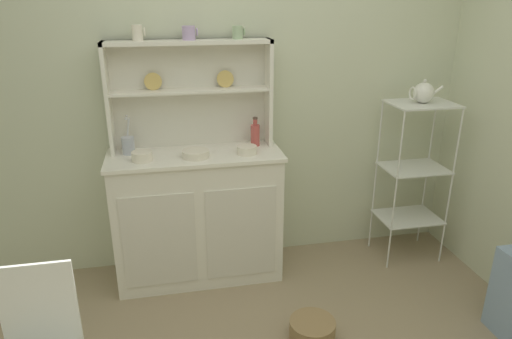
{
  "coord_description": "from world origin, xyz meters",
  "views": [
    {
      "loc": [
        -0.49,
        -1.46,
        1.85
      ],
      "look_at": [
        0.03,
        1.12,
        0.85
      ],
      "focal_mm": 32.42,
      "sensor_mm": 36.0,
      "label": 1
    }
  ],
  "objects_px": {
    "bakers_rack": "(414,164)",
    "jam_bottle": "(255,134)",
    "hutch_shelf_unit": "(190,86)",
    "floor_basket": "(312,331)",
    "porcelain_teapot": "(423,93)",
    "utensil_jar": "(128,145)",
    "bowl_mixing_large": "(142,156)",
    "cup_cream_0": "(138,33)",
    "hutch_cabinet": "(198,215)"
  },
  "relations": [
    {
      "from": "porcelain_teapot",
      "to": "jam_bottle",
      "type": "bearing_deg",
      "value": 173.55
    },
    {
      "from": "bakers_rack",
      "to": "floor_basket",
      "type": "height_order",
      "value": "bakers_rack"
    },
    {
      "from": "bakers_rack",
      "to": "bowl_mixing_large",
      "type": "relative_size",
      "value": 9.18
    },
    {
      "from": "hutch_shelf_unit",
      "to": "bakers_rack",
      "type": "xyz_separation_m",
      "value": [
        1.54,
        -0.21,
        -0.57
      ]
    },
    {
      "from": "floor_basket",
      "to": "bowl_mixing_large",
      "type": "xyz_separation_m",
      "value": [
        -0.89,
        0.73,
        0.86
      ]
    },
    {
      "from": "utensil_jar",
      "to": "bowl_mixing_large",
      "type": "bearing_deg",
      "value": -60.33
    },
    {
      "from": "jam_bottle",
      "to": "hutch_shelf_unit",
      "type": "bearing_deg",
      "value": 169.3
    },
    {
      "from": "bakers_rack",
      "to": "bowl_mixing_large",
      "type": "height_order",
      "value": "bakers_rack"
    },
    {
      "from": "floor_basket",
      "to": "porcelain_teapot",
      "type": "distance_m",
      "value": 1.71
    },
    {
      "from": "utensil_jar",
      "to": "porcelain_teapot",
      "type": "height_order",
      "value": "porcelain_teapot"
    },
    {
      "from": "hutch_shelf_unit",
      "to": "floor_basket",
      "type": "relative_size",
      "value": 3.98
    },
    {
      "from": "utensil_jar",
      "to": "porcelain_teapot",
      "type": "relative_size",
      "value": 1.09
    },
    {
      "from": "hutch_shelf_unit",
      "to": "bakers_rack",
      "type": "distance_m",
      "value": 1.66
    },
    {
      "from": "jam_bottle",
      "to": "utensil_jar",
      "type": "xyz_separation_m",
      "value": [
        -0.83,
        -0.01,
        -0.02
      ]
    },
    {
      "from": "hutch_shelf_unit",
      "to": "jam_bottle",
      "type": "relative_size",
      "value": 5.34
    },
    {
      "from": "bowl_mixing_large",
      "to": "cup_cream_0",
      "type": "bearing_deg",
      "value": 81.25
    },
    {
      "from": "bakers_rack",
      "to": "jam_bottle",
      "type": "bearing_deg",
      "value": 173.56
    },
    {
      "from": "hutch_cabinet",
      "to": "utensil_jar",
      "type": "bearing_deg",
      "value": 169.16
    },
    {
      "from": "bakers_rack",
      "to": "floor_basket",
      "type": "bearing_deg",
      "value": -141.98
    },
    {
      "from": "floor_basket",
      "to": "porcelain_teapot",
      "type": "relative_size",
      "value": 1.15
    },
    {
      "from": "bowl_mixing_large",
      "to": "jam_bottle",
      "type": "height_order",
      "value": "jam_bottle"
    },
    {
      "from": "hutch_cabinet",
      "to": "bakers_rack",
      "type": "height_order",
      "value": "bakers_rack"
    },
    {
      "from": "jam_bottle",
      "to": "cup_cream_0",
      "type": "bearing_deg",
      "value": 177.09
    },
    {
      "from": "bakers_rack",
      "to": "bowl_mixing_large",
      "type": "bearing_deg",
      "value": -179.0
    },
    {
      "from": "hutch_shelf_unit",
      "to": "bakers_rack",
      "type": "bearing_deg",
      "value": -7.59
    },
    {
      "from": "utensil_jar",
      "to": "bakers_rack",
      "type": "bearing_deg",
      "value": -3.51
    },
    {
      "from": "porcelain_teapot",
      "to": "utensil_jar",
      "type": "bearing_deg",
      "value": 176.48
    },
    {
      "from": "utensil_jar",
      "to": "hutch_cabinet",
      "type": "bearing_deg",
      "value": -10.84
    },
    {
      "from": "floor_basket",
      "to": "utensil_jar",
      "type": "height_order",
      "value": "utensil_jar"
    },
    {
      "from": "hutch_cabinet",
      "to": "bowl_mixing_large",
      "type": "distance_m",
      "value": 0.57
    },
    {
      "from": "cup_cream_0",
      "to": "bowl_mixing_large",
      "type": "distance_m",
      "value": 0.74
    },
    {
      "from": "floor_basket",
      "to": "porcelain_teapot",
      "type": "height_order",
      "value": "porcelain_teapot"
    },
    {
      "from": "jam_bottle",
      "to": "porcelain_teapot",
      "type": "relative_size",
      "value": 0.85
    },
    {
      "from": "hutch_cabinet",
      "to": "bowl_mixing_large",
      "type": "xyz_separation_m",
      "value": [
        -0.33,
        -0.07,
        0.47
      ]
    },
    {
      "from": "hutch_shelf_unit",
      "to": "cup_cream_0",
      "type": "relative_size",
      "value": 11.1
    },
    {
      "from": "cup_cream_0",
      "to": "utensil_jar",
      "type": "height_order",
      "value": "cup_cream_0"
    },
    {
      "from": "hutch_shelf_unit",
      "to": "cup_cream_0",
      "type": "xyz_separation_m",
      "value": [
        -0.3,
        -0.04,
        0.34
      ]
    },
    {
      "from": "floor_basket",
      "to": "bowl_mixing_large",
      "type": "distance_m",
      "value": 1.44
    },
    {
      "from": "hutch_cabinet",
      "to": "cup_cream_0",
      "type": "bearing_deg",
      "value": 157.53
    },
    {
      "from": "hutch_cabinet",
      "to": "porcelain_teapot",
      "type": "bearing_deg",
      "value": -1.52
    },
    {
      "from": "bakers_rack",
      "to": "jam_bottle",
      "type": "height_order",
      "value": "bakers_rack"
    },
    {
      "from": "hutch_cabinet",
      "to": "cup_cream_0",
      "type": "distance_m",
      "value": 1.22
    },
    {
      "from": "hutch_shelf_unit",
      "to": "cup_cream_0",
      "type": "distance_m",
      "value": 0.45
    },
    {
      "from": "hutch_cabinet",
      "to": "porcelain_teapot",
      "type": "distance_m",
      "value": 1.72
    },
    {
      "from": "floor_basket",
      "to": "porcelain_teapot",
      "type": "xyz_separation_m",
      "value": [
        0.98,
        0.76,
        1.17
      ]
    },
    {
      "from": "bowl_mixing_large",
      "to": "utensil_jar",
      "type": "xyz_separation_m",
      "value": [
        -0.09,
        0.15,
        0.03
      ]
    },
    {
      "from": "hutch_cabinet",
      "to": "jam_bottle",
      "type": "height_order",
      "value": "jam_bottle"
    },
    {
      "from": "bakers_rack",
      "to": "porcelain_teapot",
      "type": "height_order",
      "value": "porcelain_teapot"
    },
    {
      "from": "bowl_mixing_large",
      "to": "porcelain_teapot",
      "type": "xyz_separation_m",
      "value": [
        1.86,
        0.03,
        0.31
      ]
    },
    {
      "from": "cup_cream_0",
      "to": "bowl_mixing_large",
      "type": "relative_size",
      "value": 0.74
    }
  ]
}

